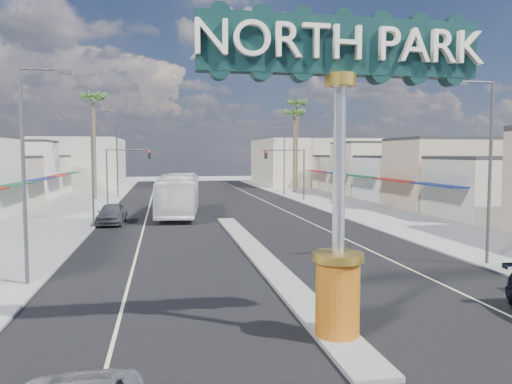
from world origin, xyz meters
name	(u,v)px	position (x,y,z in m)	size (l,w,h in m)	color
ground	(224,219)	(0.00, 30.00, 0.00)	(160.00, 160.00, 0.00)	gray
road	(224,219)	(0.00, 30.00, 0.01)	(20.00, 120.00, 0.01)	black
median_island	(260,256)	(0.00, 14.00, 0.08)	(1.30, 30.00, 0.16)	gray
sidewalk_left	(49,222)	(-14.00, 30.00, 0.06)	(8.00, 120.00, 0.12)	gray
sidewalk_right	(379,214)	(14.00, 30.00, 0.06)	(8.00, 120.00, 0.12)	gray
storefront_row_right	(412,175)	(24.00, 43.00, 3.00)	(12.00, 42.00, 6.00)	#B7B29E
backdrop_far_left	(58,163)	(-22.00, 75.00, 4.00)	(20.00, 20.00, 8.00)	#B7B29E
backdrop_far_right	(315,162)	(22.00, 75.00, 4.00)	(20.00, 20.00, 8.00)	beige
gateway_sign	(340,138)	(0.00, 1.98, 5.93)	(8.20, 1.50, 9.15)	#C5540F
traffic_signal_left	(124,165)	(-9.18, 43.99, 4.27)	(5.09, 0.45, 6.00)	#47474C
traffic_signal_right	(289,164)	(9.18, 43.99, 4.27)	(5.09, 0.45, 6.00)	#47474C
streetlight_l_near	(28,164)	(-10.43, 10.00, 5.07)	(2.03, 0.22, 9.00)	#47474C
streetlight_l_mid	(94,159)	(-10.43, 30.00, 5.07)	(2.03, 0.22, 9.00)	#47474C
streetlight_l_far	(119,157)	(-10.43, 52.00, 5.07)	(2.03, 0.22, 9.00)	#47474C
streetlight_r_near	(487,163)	(10.43, 10.00, 5.07)	(2.03, 0.22, 9.00)	#47474C
streetlight_r_mid	(342,159)	(10.43, 30.00, 5.07)	(2.03, 0.22, 9.00)	#47474C
streetlight_r_far	(283,157)	(10.43, 52.00, 5.07)	(2.03, 0.22, 9.00)	#47474C
palm_left_far	(93,103)	(-13.00, 50.00, 11.50)	(2.60, 2.60, 13.10)	brown
palm_right_mid	(294,117)	(13.00, 56.00, 10.60)	(2.60, 2.60, 12.10)	brown
palm_right_far	(297,108)	(15.00, 62.00, 12.39)	(2.60, 2.60, 14.10)	brown
car_parked_left	(112,214)	(-9.00, 28.37, 0.83)	(1.97, 4.89, 1.67)	slate
city_bus	(179,195)	(-3.66, 33.10, 1.84)	(3.09, 13.22, 3.68)	silver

